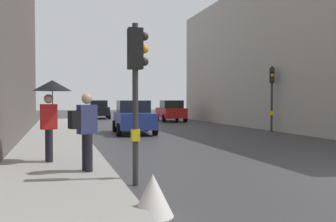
{
  "coord_description": "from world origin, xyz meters",
  "views": [
    {
      "loc": [
        -6.54,
        -7.36,
        1.77
      ],
      "look_at": [
        -1.09,
        10.75,
        1.22
      ],
      "focal_mm": 39.31,
      "sensor_mm": 36.0,
      "label": 1
    }
  ],
  "objects_px": {
    "car_red_sedan": "(171,111)",
    "car_dark_suv": "(99,109)",
    "pedestrian_with_grey_backpack": "(85,127)",
    "traffic_light_near_left": "(136,74)",
    "car_blue_van": "(134,117)",
    "pedestrian_with_umbrella": "(51,98)",
    "traffic_light_mid_street": "(272,86)",
    "warning_sign_triangle": "(153,195)"
  },
  "relations": [
    {
      "from": "traffic_light_mid_street",
      "to": "car_dark_suv",
      "type": "bearing_deg",
      "value": 113.21
    },
    {
      "from": "traffic_light_mid_street",
      "to": "warning_sign_triangle",
      "type": "relative_size",
      "value": 5.67
    },
    {
      "from": "traffic_light_near_left",
      "to": "car_red_sedan",
      "type": "relative_size",
      "value": 0.78
    },
    {
      "from": "car_dark_suv",
      "to": "warning_sign_triangle",
      "type": "bearing_deg",
      "value": -94.54
    },
    {
      "from": "car_dark_suv",
      "to": "warning_sign_triangle",
      "type": "relative_size",
      "value": 6.57
    },
    {
      "from": "car_dark_suv",
      "to": "car_red_sedan",
      "type": "bearing_deg",
      "value": -50.93
    },
    {
      "from": "traffic_light_near_left",
      "to": "pedestrian_with_grey_backpack",
      "type": "xyz_separation_m",
      "value": [
        -0.97,
        1.02,
        -1.15
      ]
    },
    {
      "from": "car_dark_suv",
      "to": "pedestrian_with_grey_backpack",
      "type": "xyz_separation_m",
      "value": [
        -3.22,
        -27.58,
        0.29
      ]
    },
    {
      "from": "traffic_light_mid_street",
      "to": "pedestrian_with_grey_backpack",
      "type": "bearing_deg",
      "value": -138.73
    },
    {
      "from": "car_dark_suv",
      "to": "pedestrian_with_umbrella",
      "type": "height_order",
      "value": "pedestrian_with_umbrella"
    },
    {
      "from": "pedestrian_with_umbrella",
      "to": "warning_sign_triangle",
      "type": "height_order",
      "value": "pedestrian_with_umbrella"
    },
    {
      "from": "traffic_light_mid_street",
      "to": "car_dark_suv",
      "type": "xyz_separation_m",
      "value": [
        -7.71,
        17.98,
        -1.67
      ]
    },
    {
      "from": "traffic_light_near_left",
      "to": "pedestrian_with_umbrella",
      "type": "distance_m",
      "value": 3.21
    },
    {
      "from": "traffic_light_near_left",
      "to": "pedestrian_with_umbrella",
      "type": "height_order",
      "value": "traffic_light_near_left"
    },
    {
      "from": "car_red_sedan",
      "to": "car_dark_suv",
      "type": "bearing_deg",
      "value": 129.07
    },
    {
      "from": "car_blue_van",
      "to": "pedestrian_with_grey_backpack",
      "type": "height_order",
      "value": "pedestrian_with_grey_backpack"
    },
    {
      "from": "pedestrian_with_umbrella",
      "to": "pedestrian_with_grey_backpack",
      "type": "bearing_deg",
      "value": -65.53
    },
    {
      "from": "car_blue_van",
      "to": "pedestrian_with_umbrella",
      "type": "bearing_deg",
      "value": -113.79
    },
    {
      "from": "pedestrian_with_grey_backpack",
      "to": "warning_sign_triangle",
      "type": "xyz_separation_m",
      "value": [
        0.79,
        -3.08,
        -0.84
      ]
    },
    {
      "from": "car_red_sedan",
      "to": "pedestrian_with_grey_backpack",
      "type": "relative_size",
      "value": 2.44
    },
    {
      "from": "traffic_light_near_left",
      "to": "car_red_sedan",
      "type": "bearing_deg",
      "value": 71.04
    },
    {
      "from": "car_blue_van",
      "to": "car_red_sedan",
      "type": "bearing_deg",
      "value": 62.76
    },
    {
      "from": "traffic_light_near_left",
      "to": "traffic_light_mid_street",
      "type": "bearing_deg",
      "value": 46.81
    },
    {
      "from": "traffic_light_near_left",
      "to": "car_red_sedan",
      "type": "height_order",
      "value": "traffic_light_near_left"
    },
    {
      "from": "car_dark_suv",
      "to": "pedestrian_with_grey_backpack",
      "type": "relative_size",
      "value": 2.41
    },
    {
      "from": "traffic_light_near_left",
      "to": "car_blue_van",
      "type": "relative_size",
      "value": 0.78
    },
    {
      "from": "car_blue_van",
      "to": "warning_sign_triangle",
      "type": "distance_m",
      "value": 14.14
    },
    {
      "from": "car_blue_van",
      "to": "warning_sign_triangle",
      "type": "height_order",
      "value": "car_blue_van"
    },
    {
      "from": "traffic_light_near_left",
      "to": "traffic_light_mid_street",
      "type": "xyz_separation_m",
      "value": [
        9.97,
        10.62,
        0.23
      ]
    },
    {
      "from": "car_blue_van",
      "to": "car_red_sedan",
      "type": "relative_size",
      "value": 1.0
    },
    {
      "from": "car_dark_suv",
      "to": "car_red_sedan",
      "type": "distance_m",
      "value": 8.44
    },
    {
      "from": "traffic_light_near_left",
      "to": "car_blue_van",
      "type": "distance_m",
      "value": 12.16
    },
    {
      "from": "traffic_light_near_left",
      "to": "car_dark_suv",
      "type": "relative_size",
      "value": 0.78
    },
    {
      "from": "car_blue_van",
      "to": "warning_sign_triangle",
      "type": "bearing_deg",
      "value": -100.21
    },
    {
      "from": "traffic_light_mid_street",
      "to": "car_blue_van",
      "type": "height_order",
      "value": "traffic_light_mid_street"
    },
    {
      "from": "pedestrian_with_umbrella",
      "to": "car_red_sedan",
      "type": "bearing_deg",
      "value": 64.37
    },
    {
      "from": "traffic_light_near_left",
      "to": "pedestrian_with_grey_backpack",
      "type": "height_order",
      "value": "traffic_light_near_left"
    },
    {
      "from": "traffic_light_near_left",
      "to": "pedestrian_with_grey_backpack",
      "type": "distance_m",
      "value": 1.82
    },
    {
      "from": "car_red_sedan",
      "to": "pedestrian_with_grey_backpack",
      "type": "distance_m",
      "value": 22.7
    },
    {
      "from": "pedestrian_with_grey_backpack",
      "to": "traffic_light_near_left",
      "type": "bearing_deg",
      "value": -46.56
    },
    {
      "from": "pedestrian_with_grey_backpack",
      "to": "warning_sign_triangle",
      "type": "height_order",
      "value": "pedestrian_with_grey_backpack"
    },
    {
      "from": "traffic_light_near_left",
      "to": "warning_sign_triangle",
      "type": "relative_size",
      "value": 5.15
    }
  ]
}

